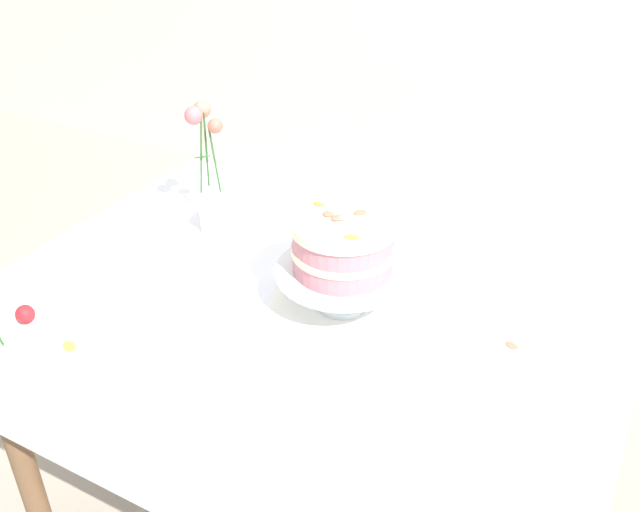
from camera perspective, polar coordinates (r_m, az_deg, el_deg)
The scene contains 9 objects.
dining_table at distance 1.63m, azimuth -1.43°, elevation -6.30°, with size 1.40×1.00×0.74m.
linen_napkin at distance 1.56m, azimuth 1.78°, elevation -4.08°, with size 0.32×0.32×0.00m, color white.
cake_stand at distance 1.52m, azimuth 1.83°, elevation -1.57°, with size 0.29×0.29×0.10m.
layer_cake at distance 1.48m, azimuth 1.88°, elevation 0.95°, with size 0.22×0.22×0.13m.
flower_vase at distance 1.81m, azimuth -8.87°, elevation 5.49°, with size 0.09×0.09×0.34m.
fallen_rose at distance 1.63m, azimuth -22.85°, elevation -4.41°, with size 0.10×0.10×0.04m.
loose_petal_0 at distance 1.50m, azimuth 15.27°, elevation -6.99°, with size 0.03×0.02×0.00m, color #E56B51.
loose_petal_1 at distance 1.81m, azimuth 0.31°, elevation 1.43°, with size 0.04×0.03×0.00m, color pink.
loose_petal_2 at distance 1.54m, azimuth -19.63°, elevation -6.89°, with size 0.04×0.02×0.01m, color yellow.
Camera 1 is at (0.65, -1.13, 1.65)m, focal length 39.52 mm.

